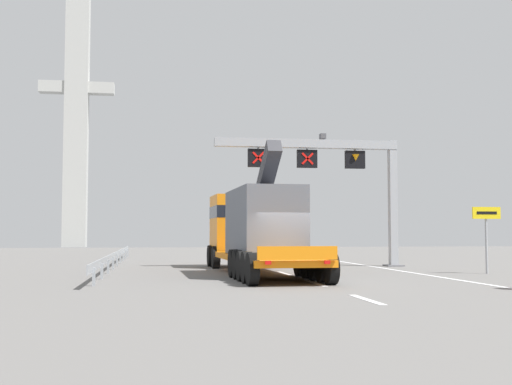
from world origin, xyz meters
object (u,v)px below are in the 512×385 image
(exit_sign_yellow, at_px, (486,224))
(bridge_pylon_distant, at_px, (77,115))
(overhead_lane_gantry, at_px, (333,166))
(heavy_haul_truck_orange, at_px, (253,227))

(exit_sign_yellow, bearing_deg, bridge_pylon_distant, 113.33)
(bridge_pylon_distant, bearing_deg, exit_sign_yellow, -66.67)
(bridge_pylon_distant, bearing_deg, overhead_lane_gantry, -68.80)
(overhead_lane_gantry, xyz_separation_m, exit_sign_yellow, (4.94, -6.53, -3.12))
(exit_sign_yellow, bearing_deg, overhead_lane_gantry, 127.10)
(heavy_haul_truck_orange, distance_m, exit_sign_yellow, 10.11)
(heavy_haul_truck_orange, bearing_deg, overhead_lane_gantry, 38.81)
(exit_sign_yellow, bearing_deg, heavy_haul_truck_orange, 164.76)
(overhead_lane_gantry, bearing_deg, bridge_pylon_distant, 111.20)
(overhead_lane_gantry, xyz_separation_m, heavy_haul_truck_orange, (-4.82, -3.87, -3.25))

